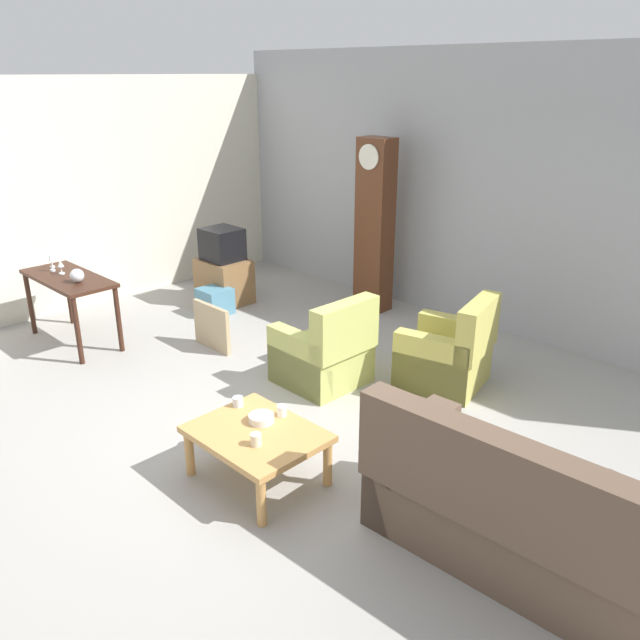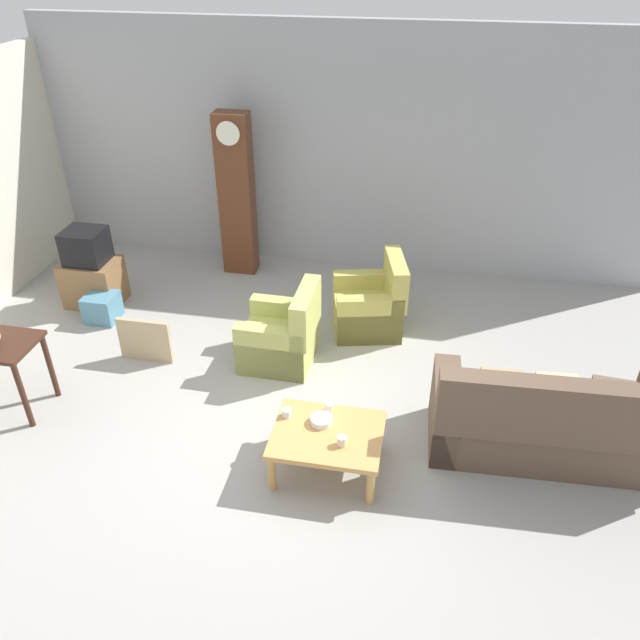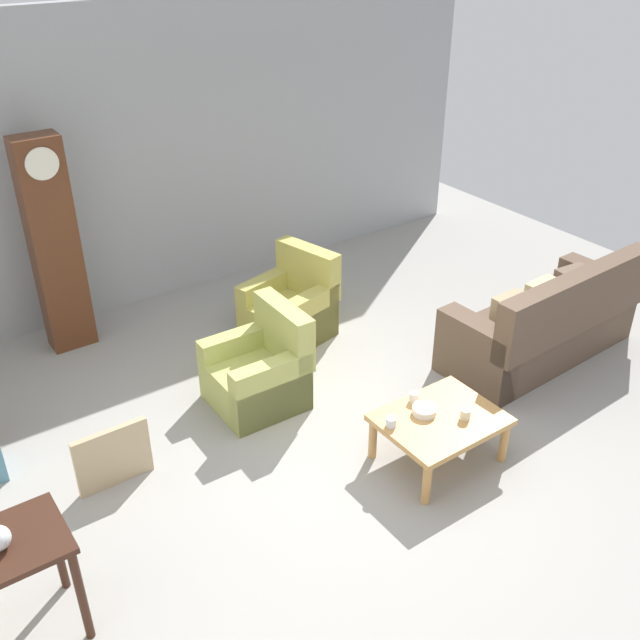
% 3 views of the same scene
% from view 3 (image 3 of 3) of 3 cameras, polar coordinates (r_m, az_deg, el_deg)
% --- Properties ---
extents(ground_plane, '(10.40, 10.40, 0.00)m').
position_cam_3_polar(ground_plane, '(6.20, 2.98, -10.11)').
color(ground_plane, '#999691').
extents(garage_door_wall, '(8.40, 0.16, 3.20)m').
position_cam_3_polar(garage_door_wall, '(8.22, -12.64, 12.44)').
color(garage_door_wall, '#9EA0A5').
rests_on(garage_door_wall, ground_plane).
extents(couch_floral, '(2.13, 0.96, 1.04)m').
position_cam_3_polar(couch_floral, '(7.51, 17.24, -0.37)').
color(couch_floral, brown).
rests_on(couch_floral, ground_plane).
extents(armchair_olive_near, '(0.81, 0.78, 0.92)m').
position_cam_3_polar(armchair_olive_near, '(6.57, -4.77, -4.18)').
color(armchair_olive_near, tan).
rests_on(armchair_olive_near, ground_plane).
extents(armchair_olive_far, '(0.94, 0.92, 0.92)m').
position_cam_3_polar(armchair_olive_far, '(7.57, -2.30, 0.89)').
color(armchair_olive_far, tan).
rests_on(armchair_olive_far, ground_plane).
extents(coffee_table_wood, '(0.96, 0.76, 0.42)m').
position_cam_3_polar(coffee_table_wood, '(5.95, 9.43, -8.01)').
color(coffee_table_wood, tan).
rests_on(coffee_table_wood, ground_plane).
extents(grandfather_clock, '(0.44, 0.30, 2.18)m').
position_cam_3_polar(grandfather_clock, '(7.51, -20.17, 5.45)').
color(grandfather_clock, '#562D19').
rests_on(grandfather_clock, ground_plane).
extents(framed_picture_leaning, '(0.60, 0.05, 0.52)m').
position_cam_3_polar(framed_picture_leaning, '(5.94, -15.96, -10.33)').
color(framed_picture_leaning, tan).
rests_on(framed_picture_leaning, ground_plane).
extents(cup_white_porcelain, '(0.08, 0.08, 0.08)m').
position_cam_3_polar(cup_white_porcelain, '(6.03, 7.39, -6.04)').
color(cup_white_porcelain, white).
rests_on(cup_white_porcelain, coffee_table_wood).
extents(cup_blue_rimmed, '(0.08, 0.08, 0.08)m').
position_cam_3_polar(cup_blue_rimmed, '(5.75, 5.62, -8.00)').
color(cup_blue_rimmed, silver).
rests_on(cup_blue_rimmed, coffee_table_wood).
extents(cup_cream_tall, '(0.08, 0.08, 0.09)m').
position_cam_3_polar(cup_cream_tall, '(5.91, 11.37, -7.27)').
color(cup_cream_tall, beige).
rests_on(cup_cream_tall, coffee_table_wood).
extents(bowl_white_stacked, '(0.19, 0.19, 0.06)m').
position_cam_3_polar(bowl_white_stacked, '(5.92, 8.21, -7.06)').
color(bowl_white_stacked, white).
rests_on(bowl_white_stacked, coffee_table_wood).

